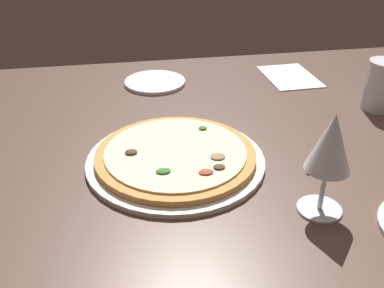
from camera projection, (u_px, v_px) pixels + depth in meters
The scene contains 7 objects.
dining_table at pixel (208, 162), 86.26cm from camera, with size 150.00×110.00×4.00cm, color brown.
pizza_main at pixel (176, 157), 81.57cm from camera, with size 33.10×33.10×3.17cm.
wine_glass_near at pixel (331, 146), 64.17cm from camera, with size 7.09×7.09×17.05cm.
water_glass at pixel (381, 89), 100.25cm from camera, with size 7.55×7.55×11.44cm.
side_plate at pixel (155, 82), 115.52cm from camera, with size 15.90×15.90×0.90cm, color silver.
paper_menu at pixel (290, 77), 119.77cm from camera, with size 12.86×18.13×0.30cm, color white.
spoon at pixel (328, 157), 83.10cm from camera, with size 9.32×7.61×1.00cm.
Camera 1 is at (15.68, 71.35, 48.10)cm, focal length 41.19 mm.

